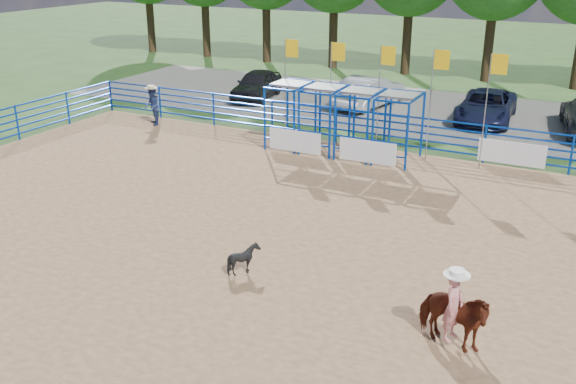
# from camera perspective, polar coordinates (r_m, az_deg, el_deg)

# --- Properties ---
(ground) EXTENTS (120.00, 120.00, 0.00)m
(ground) POSITION_cam_1_polar(r_m,az_deg,el_deg) (17.18, 0.47, -5.49)
(ground) COLOR #305120
(ground) RESTS_ON ground
(arena_dirt) EXTENTS (30.00, 20.00, 0.02)m
(arena_dirt) POSITION_cam_1_polar(r_m,az_deg,el_deg) (17.17, 0.47, -5.46)
(arena_dirt) COLOR #906B48
(arena_dirt) RESTS_ON ground
(gravel_strip) EXTENTS (40.00, 10.00, 0.01)m
(gravel_strip) POSITION_cam_1_polar(r_m,az_deg,el_deg) (32.43, 14.07, 6.79)
(gravel_strip) COLOR gray
(gravel_strip) RESTS_ON ground
(horse_and_rider) EXTENTS (1.73, 1.06, 2.50)m
(horse_and_rider) POSITION_cam_1_polar(r_m,az_deg,el_deg) (13.45, 14.46, -10.10)
(horse_and_rider) COLOR #612413
(horse_and_rider) RESTS_ON arena_dirt
(calf) EXTENTS (0.82, 0.76, 0.78)m
(calf) POSITION_cam_1_polar(r_m,az_deg,el_deg) (16.05, -3.94, -5.92)
(calf) COLOR black
(calf) RESTS_ON arena_dirt
(spectator_cowboy) EXTENTS (1.06, 1.06, 1.78)m
(spectator_cowboy) POSITION_cam_1_polar(r_m,az_deg,el_deg) (29.80, -11.96, 7.53)
(spectator_cowboy) COLOR navy
(spectator_cowboy) RESTS_ON arena_dirt
(car_a) EXTENTS (2.49, 4.64, 1.50)m
(car_a) POSITION_cam_1_polar(r_m,az_deg,el_deg) (34.53, -2.80, 9.53)
(car_a) COLOR black
(car_a) RESTS_ON gravel_strip
(car_b) EXTENTS (2.54, 4.99, 1.57)m
(car_b) POSITION_cam_1_polar(r_m,az_deg,el_deg) (32.86, 7.19, 8.85)
(car_b) COLOR #94989C
(car_b) RESTS_ON gravel_strip
(car_c) EXTENTS (2.64, 5.23, 1.42)m
(car_c) POSITION_cam_1_polar(r_m,az_deg,el_deg) (31.22, 17.22, 7.28)
(car_c) COLOR #161A38
(car_c) RESTS_ON gravel_strip
(perimeter_fence) EXTENTS (30.10, 20.10, 1.50)m
(perimeter_fence) POSITION_cam_1_polar(r_m,az_deg,el_deg) (16.86, 0.48, -3.21)
(perimeter_fence) COLOR #083AAF
(perimeter_fence) RESTS_ON ground
(chute_assembly) EXTENTS (19.32, 2.41, 4.20)m
(chute_assembly) POSITION_cam_1_polar(r_m,az_deg,el_deg) (25.06, 5.62, 6.15)
(chute_assembly) COLOR #083AAF
(chute_assembly) RESTS_ON ground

